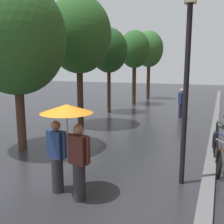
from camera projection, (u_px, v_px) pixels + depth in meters
ground_plane at (34, 205)px, 5.14m from camera, size 80.00×80.00×0.00m
kerb_strip at (216, 121)px, 12.94m from camera, size 0.30×36.00×0.12m
street_tree_0 at (16, 37)px, 8.03m from camera, size 3.17×3.17×5.54m
street_tree_1 at (79, 35)px, 11.53m from camera, size 2.97×2.97×5.98m
street_tree_2 at (109, 51)px, 15.11m from camera, size 2.21×2.21×5.07m
street_tree_3 at (135, 50)px, 18.48m from camera, size 2.22×2.22×5.42m
street_tree_4 at (149, 50)px, 21.94m from camera, size 2.43×2.43×5.87m
couple_under_umbrella at (67, 136)px, 5.33m from camera, size 1.21×1.10×2.01m
street_lamp_post at (187, 75)px, 5.69m from camera, size 0.24×0.24×4.43m
pedestrian_walking_midground at (181, 103)px, 14.04m from camera, size 0.40×0.51×1.62m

